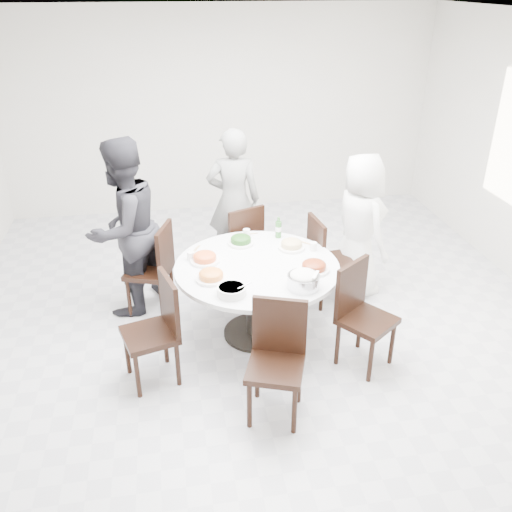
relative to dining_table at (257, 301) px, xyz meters
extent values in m
cube|color=silver|center=(0.06, 0.33, -0.38)|extent=(6.00, 6.00, 0.01)
cube|color=white|center=(0.06, 0.33, 2.42)|extent=(6.00, 6.00, 0.01)
cube|color=silver|center=(0.06, 3.33, 1.02)|extent=(6.00, 0.01, 2.80)
cube|color=silver|center=(0.06, -2.67, 1.02)|extent=(6.00, 0.01, 2.80)
cylinder|color=white|center=(0.00, 0.00, 0.00)|extent=(1.50, 1.50, 0.75)
cube|color=black|center=(0.87, 0.48, 0.10)|extent=(0.46, 0.46, 0.95)
cube|color=black|center=(-0.03, 1.04, 0.10)|extent=(0.55, 0.55, 0.95)
cube|color=black|center=(-1.00, 0.61, 0.10)|extent=(0.53, 0.53, 0.95)
cube|color=black|center=(-0.98, -0.50, 0.10)|extent=(0.52, 0.52, 0.95)
cube|color=black|center=(-0.04, -1.09, 0.10)|extent=(0.54, 0.54, 0.95)
cube|color=black|center=(0.86, -0.60, 0.10)|extent=(0.59, 0.59, 0.95)
imported|color=white|center=(1.20, 0.65, 0.39)|extent=(0.68, 0.86, 1.54)
imported|color=black|center=(-0.02, 1.43, 0.45)|extent=(0.64, 0.46, 1.66)
imported|color=black|center=(-1.19, 0.70, 0.52)|extent=(1.08, 1.10, 1.79)
cylinder|color=white|center=(-0.08, 0.46, 0.41)|extent=(0.25, 0.25, 0.07)
cylinder|color=white|center=(0.39, 0.28, 0.41)|extent=(0.26, 0.26, 0.07)
cylinder|color=white|center=(-0.46, 0.15, 0.41)|extent=(0.27, 0.27, 0.07)
cylinder|color=white|center=(0.48, -0.18, 0.41)|extent=(0.27, 0.27, 0.07)
cylinder|color=white|center=(-0.43, -0.19, 0.41)|extent=(0.27, 0.27, 0.07)
cylinder|color=silver|center=(0.32, -0.45, 0.43)|extent=(0.27, 0.27, 0.12)
cylinder|color=white|center=(-0.29, -0.46, 0.41)|extent=(0.24, 0.24, 0.07)
cylinder|color=#2D692A|center=(0.31, 0.55, 0.48)|extent=(0.06, 0.06, 0.21)
cylinder|color=white|center=(-0.02, 0.61, 0.42)|extent=(0.07, 0.07, 0.08)
camera|label=1|loc=(-0.73, -4.26, 2.70)|focal=38.00mm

